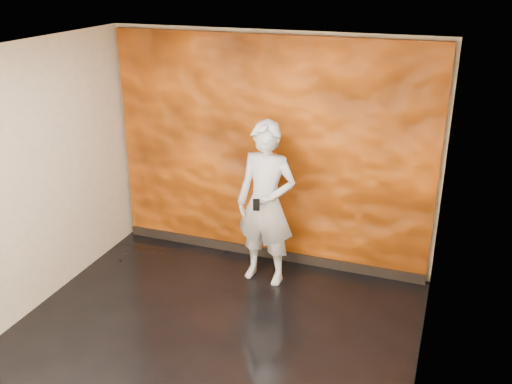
% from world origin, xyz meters
% --- Properties ---
extents(room, '(4.02, 4.02, 2.81)m').
position_xyz_m(room, '(0.00, 0.00, 1.40)').
color(room, black).
rests_on(room, ground).
extents(feature_wall, '(3.90, 0.06, 2.75)m').
position_xyz_m(feature_wall, '(0.00, 1.96, 1.38)').
color(feature_wall, '#E4600C').
rests_on(feature_wall, ground).
extents(baseboard, '(3.90, 0.04, 0.12)m').
position_xyz_m(baseboard, '(0.00, 1.92, 0.06)').
color(baseboard, black).
rests_on(baseboard, ground).
extents(man, '(0.73, 0.52, 1.91)m').
position_xyz_m(man, '(0.15, 1.43, 0.96)').
color(man, '#A0A4AF').
rests_on(man, ground).
extents(phone, '(0.08, 0.04, 0.14)m').
position_xyz_m(phone, '(0.14, 1.12, 1.07)').
color(phone, black).
rests_on(phone, man).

